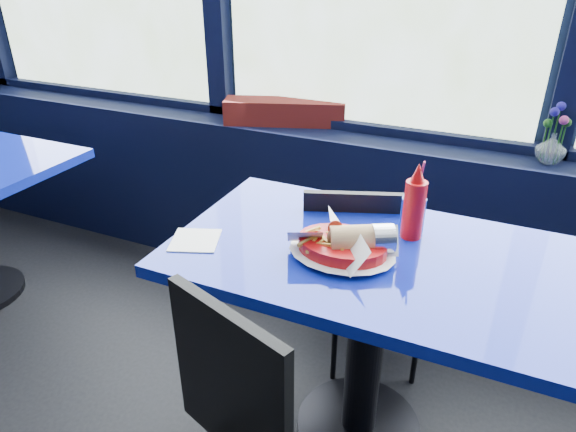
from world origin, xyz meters
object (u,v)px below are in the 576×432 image
at_px(soda_cup, 412,215).
at_px(ketchup_bottle, 414,205).
at_px(flower_vase, 552,145).
at_px(food_basket, 344,244).
at_px(near_table, 369,302).
at_px(chair_near_back, 367,267).
at_px(planter_box, 285,112).

bearing_deg(soda_cup, ketchup_bottle, -77.35).
distance_m(flower_vase, ketchup_bottle, 0.82).
bearing_deg(food_basket, flower_vase, 56.23).
xyz_separation_m(near_table, soda_cup, (0.07, 0.16, 0.25)).
height_order(near_table, chair_near_back, chair_near_back).
bearing_deg(chair_near_back, ketchup_bottle, 112.35).
relative_size(near_table, planter_box, 2.09).
xyz_separation_m(planter_box, ketchup_bottle, (0.78, -0.77, 0.00)).
bearing_deg(food_basket, ketchup_bottle, 48.08).
height_order(chair_near_back, flower_vase, flower_vase).
bearing_deg(near_table, chair_near_back, 106.31).
relative_size(near_table, soda_cup, 4.70).
bearing_deg(ketchup_bottle, food_basket, -128.45).
height_order(planter_box, food_basket, planter_box).
distance_m(chair_near_back, soda_cup, 0.42).
relative_size(chair_near_back, flower_vase, 3.44).
relative_size(food_basket, soda_cup, 1.16).
bearing_deg(planter_box, food_basket, -75.85).
distance_m(food_basket, ketchup_bottle, 0.26).
bearing_deg(food_basket, planter_box, 119.76).
distance_m(chair_near_back, food_basket, 0.50).
xyz_separation_m(near_table, ketchup_bottle, (0.08, 0.14, 0.29)).
bearing_deg(chair_near_back, near_table, 86.30).
xyz_separation_m(chair_near_back, planter_box, (-0.61, 0.57, 0.39)).
xyz_separation_m(near_table, flower_vase, (0.46, 0.86, 0.30)).
relative_size(near_table, food_basket, 4.07).
relative_size(near_table, ketchup_bottle, 4.88).
bearing_deg(planter_box, flower_vase, -21.14).
bearing_deg(soda_cup, near_table, -114.82).
relative_size(flower_vase, soda_cup, 0.93).
bearing_deg(flower_vase, planter_box, 177.94).
relative_size(chair_near_back, planter_box, 1.43).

